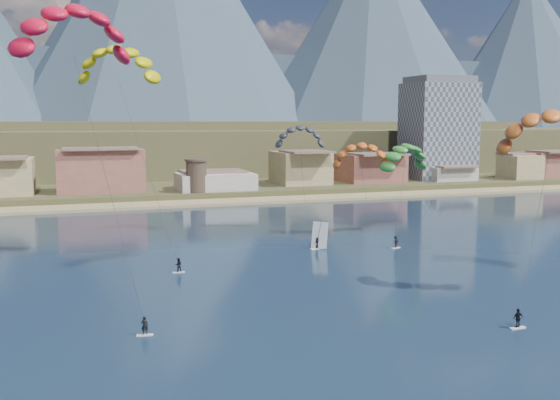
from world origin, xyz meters
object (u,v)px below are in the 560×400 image
(kitesurfer_red, at_px, (73,25))
(kitesurfer_orange, at_px, (551,126))
(kitesurfer_yellow, at_px, (118,59))
(apartment_tower, at_px, (438,129))
(windsurfer, at_px, (318,240))
(kitesurfer_green, at_px, (404,154))
(watchtower, at_px, (196,175))

(kitesurfer_red, bearing_deg, kitesurfer_orange, -9.93)
(kitesurfer_red, bearing_deg, kitesurfer_yellow, 76.80)
(apartment_tower, relative_size, windsurfer, 7.46)
(kitesurfer_orange, distance_m, kitesurfer_green, 39.88)
(kitesurfer_red, height_order, windsurfer, kitesurfer_red)
(apartment_tower, xyz_separation_m, kitesurfer_red, (-109.99, -104.96, 12.05))
(kitesurfer_yellow, xyz_separation_m, kitesurfer_green, (49.04, 3.11, -14.56))
(watchtower, height_order, kitesurfer_red, kitesurfer_red)
(kitesurfer_red, bearing_deg, windsurfer, 32.72)
(kitesurfer_yellow, relative_size, kitesurfer_orange, 1.33)
(kitesurfer_red, distance_m, kitesurfer_orange, 53.60)
(watchtower, height_order, kitesurfer_green, kitesurfer_green)
(apartment_tower, bearing_deg, kitesurfer_red, -136.34)
(kitesurfer_yellow, xyz_separation_m, kitesurfer_orange, (45.46, -36.27, -9.39))
(kitesurfer_yellow, height_order, kitesurfer_green, kitesurfer_yellow)
(watchtower, xyz_separation_m, kitesurfer_green, (25.43, -60.66, 8.14))
(windsurfer, bearing_deg, kitesurfer_green, 20.10)
(kitesurfer_green, distance_m, windsurfer, 24.27)
(kitesurfer_red, relative_size, kitesurfer_yellow, 1.00)
(windsurfer, bearing_deg, watchtower, 95.30)
(kitesurfer_red, bearing_deg, watchtower, 71.75)
(windsurfer, bearing_deg, apartment_tower, 47.93)
(kitesurfer_green, relative_size, windsurfer, 4.45)
(kitesurfer_green, bearing_deg, apartment_tower, 53.84)
(kitesurfer_green, bearing_deg, kitesurfer_orange, -95.20)
(kitesurfer_yellow, bearing_deg, kitesurfer_red, -103.20)
(watchtower, distance_m, kitesurfer_orange, 103.26)
(watchtower, height_order, windsurfer, watchtower)
(kitesurfer_yellow, bearing_deg, kitesurfer_green, 3.63)
(kitesurfer_red, relative_size, kitesurfer_green, 1.73)
(watchtower, height_order, kitesurfer_yellow, kitesurfer_yellow)
(kitesurfer_orange, distance_m, windsurfer, 40.32)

